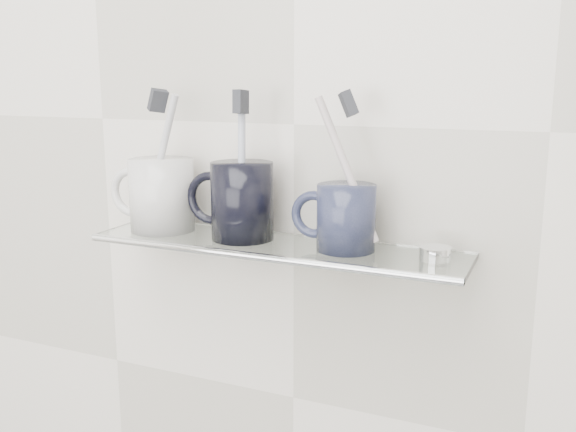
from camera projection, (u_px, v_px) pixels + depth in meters
The scene contains 18 objects.
wall_back at pixel (294, 124), 0.86m from camera, with size 2.50×2.50×0.00m, color silver.
shelf_glass at pixel (275, 246), 0.84m from camera, with size 0.50×0.12×0.01m, color silver.
shelf_rail at pixel (256, 257), 0.79m from camera, with size 0.01×0.01×0.50m, color silver.
bracket_left at pixel (161, 231), 0.96m from camera, with size 0.02×0.02×0.03m, color silver.
bracket_right at pixel (444, 263), 0.80m from camera, with size 0.02×0.02×0.03m, color silver.
mug_left at pixel (162, 195), 0.90m from camera, with size 0.09×0.09×0.10m, color silver.
mug_left_handle at pixel (132, 192), 0.92m from camera, with size 0.07×0.07×0.01m, color silver.
toothbrush_left at pixel (160, 159), 0.89m from camera, with size 0.01×0.01×0.19m, color silver.
bristles_left at pixel (158, 100), 0.87m from camera, with size 0.01×0.02×0.03m, color #292B30.
mug_center at pixel (242, 201), 0.85m from camera, with size 0.08×0.08×0.10m, color black.
mug_center_handle at pixel (211, 198), 0.87m from camera, with size 0.07×0.07×0.01m, color black.
toothbrush_center at pixel (242, 164), 0.84m from camera, with size 0.01×0.01×0.19m, color #A3B0CE.
bristles_center at pixel (241, 102), 0.82m from camera, with size 0.01×0.02×0.03m, color #292B30.
mug_right at pixel (346, 218), 0.80m from camera, with size 0.07×0.07×0.08m, color #191C33.
mug_right_handle at pixel (314, 215), 0.81m from camera, with size 0.06×0.06×0.01m, color #191C33.
toothbrush_right at pixel (347, 170), 0.78m from camera, with size 0.01×0.01×0.19m, color beige.
bristles_right at pixel (348, 104), 0.77m from camera, with size 0.01×0.02×0.03m, color #292B30.
chrome_cap at pixel (435, 253), 0.76m from camera, with size 0.04×0.04×0.02m, color silver.
Camera 1 is at (0.34, 0.30, 1.31)m, focal length 40.00 mm.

